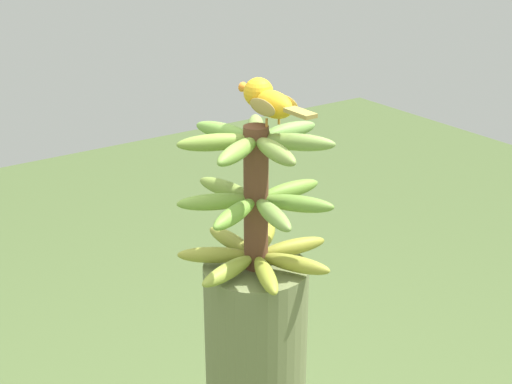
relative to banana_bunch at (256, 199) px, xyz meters
The scene contains 2 objects.
banana_bunch is the anchor object (origin of this frame).
perched_bird 0.21m from the banana_bunch, 93.37° to the left, with size 0.22×0.06×0.09m.
Camera 1 is at (1.13, -0.78, 1.83)m, focal length 51.20 mm.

